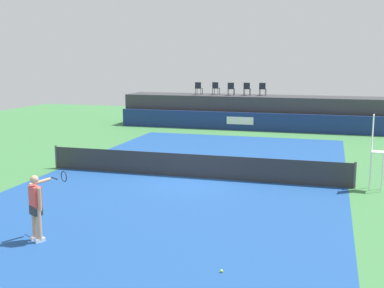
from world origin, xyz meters
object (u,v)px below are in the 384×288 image
net_post_near (56,157)px  tennis_ball (222,271)px  spectator_chair_right (247,88)px  spectator_chair_far_right (263,88)px  umpire_chair (375,147)px  spectator_chair_far_left (199,88)px  spectator_chair_left (216,88)px  spectator_chair_center (231,88)px  net_post_far (355,175)px  tennis_player (37,205)px

net_post_near → tennis_ball: size_ratio=14.71×
spectator_chair_right → spectator_chair_far_right: 1.07m
umpire_chair → tennis_ball: 9.32m
spectator_chair_far_left → umpire_chair: size_ratio=0.32×
spectator_chair_far_right → net_post_near: 17.01m
spectator_chair_right → umpire_chair: 16.92m
spectator_chair_left → spectator_chair_center: 1.22m
spectator_chair_right → tennis_ball: spectator_chair_right is taller
spectator_chair_right → net_post_far: (6.64, -15.26, -2.19)m
tennis_player → net_post_far: bearing=43.5°
spectator_chair_right → net_post_near: bearing=-110.7°
spectator_chair_left → tennis_player: spectator_chair_left is taller
spectator_chair_center → net_post_near: spectator_chair_center is taller
spectator_chair_right → umpire_chair: spectator_chair_right is taller
spectator_chair_right → net_post_near: 16.46m
spectator_chair_far_right → umpire_chair: 16.64m
spectator_chair_far_left → net_post_near: size_ratio=0.89×
spectator_chair_center → net_post_near: bearing=-107.3°
net_post_far → tennis_player: 11.32m
spectator_chair_far_left → spectator_chair_far_right: 4.49m
net_post_far → spectator_chair_left: bearing=120.0°
net_post_far → tennis_ball: (-3.14, -8.37, -0.46)m
spectator_chair_center → net_post_far: size_ratio=0.89×
spectator_chair_center → spectator_chair_left: bearing=163.6°
umpire_chair → spectator_chair_center: bearing=119.0°
net_post_near → net_post_far: size_ratio=1.00×
spectator_chair_far_left → spectator_chair_far_right: (4.47, 0.44, 0.00)m
spectator_chair_far_left → tennis_ball: 24.50m
spectator_chair_left → spectator_chair_far_left: bearing=-161.3°
spectator_chair_right → spectator_chair_far_right: same height
spectator_chair_left → tennis_player: bearing=-88.3°
spectator_chair_center → net_post_near: 15.90m
tennis_ball → net_post_near: bearing=137.9°
net_post_far → spectator_chair_right: bearing=113.5°
spectator_chair_far_right → umpire_chair: bearing=-68.1°
umpire_chair → tennis_player: umpire_chair is taller
spectator_chair_far_left → umpire_chair: bearing=-54.5°
spectator_chair_right → net_post_near: (-5.76, -15.26, -2.19)m
spectator_chair_far_right → tennis_player: bearing=-96.4°
spectator_chair_far_right → net_post_far: (5.58, -15.42, -2.19)m
spectator_chair_far_right → tennis_ball: (2.44, -23.80, -2.66)m
spectator_chair_far_left → tennis_player: size_ratio=0.50×
spectator_chair_right → net_post_far: size_ratio=0.89×
umpire_chair → tennis_player: (-8.82, -7.81, -0.63)m
spectator_chair_left → tennis_ball: size_ratio=13.06×
spectator_chair_far_left → spectator_chair_center: (2.33, 0.05, 0.00)m
spectator_chair_far_left → spectator_chair_far_right: same height
spectator_chair_center → tennis_ball: (4.57, -23.40, -2.66)m
spectator_chair_left → umpire_chair: (9.51, -15.36, -1.11)m
spectator_chair_center → net_post_near: size_ratio=0.89×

